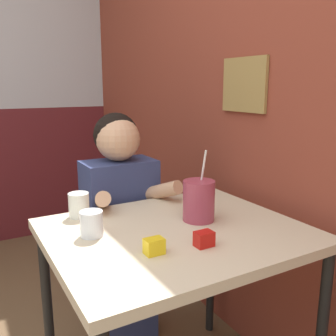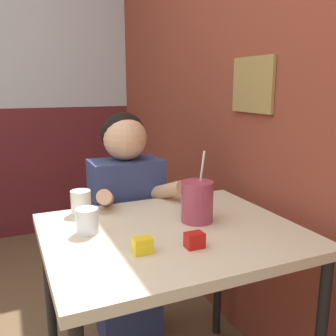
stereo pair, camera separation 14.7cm
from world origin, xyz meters
TOP-DOWN VIEW (x-y plane):
  - brick_wall_right at (1.46, 1.21)m, footprint 0.08×4.43m
  - main_table at (0.90, 0.26)m, footprint 0.91×0.76m
  - person_seated at (0.89, 0.78)m, footprint 0.42×0.41m
  - cocktail_pitcher at (1.03, 0.30)m, footprint 0.12×0.12m
  - glass_near_pitcher at (0.61, 0.36)m, footprint 0.08×0.08m
  - glass_center at (0.63, 0.57)m, footprint 0.08×0.08m
  - condiment_ketchup at (0.90, 0.09)m, footprint 0.06×0.04m
  - condiment_mustard at (0.74, 0.12)m, footprint 0.06×0.04m

SIDE VIEW (x-z plane):
  - person_seated at x=0.89m, z-range 0.04..1.20m
  - main_table at x=0.90m, z-range 0.31..1.08m
  - condiment_ketchup at x=0.90m, z-range 0.77..0.82m
  - condiment_mustard at x=0.74m, z-range 0.77..0.82m
  - glass_near_pitcher at x=0.61m, z-range 0.77..0.86m
  - glass_center at x=0.63m, z-range 0.77..0.87m
  - cocktail_pitcher at x=1.03m, z-range 0.71..0.99m
  - brick_wall_right at x=1.46m, z-range 0.00..2.70m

